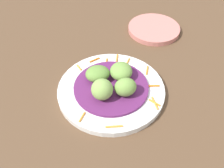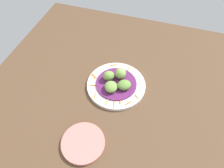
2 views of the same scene
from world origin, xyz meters
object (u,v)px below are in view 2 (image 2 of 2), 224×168
main_plate (116,85)px  guac_scoop_back (109,76)px  guac_scoop_center (124,85)px  side_plate_small (83,143)px  guac_scoop_right (122,74)px  guac_scoop_left (111,87)px

main_plate → guac_scoop_back: 5.16cm
guac_scoop_center → main_plate: bearing=162.7°
side_plate_small → guac_scoop_center: bearing=74.6°
guac_scoop_center → side_plate_small: size_ratio=0.37×
main_plate → guac_scoop_right: 5.34cm
guac_scoop_center → guac_scoop_back: (-7.34, 2.29, 0.44)cm
guac_scoop_right → guac_scoop_back: 5.45cm
guac_scoop_left → guac_scoop_back: 5.45cm
guac_scoop_back → side_plate_small: bearing=-89.8°
guac_scoop_back → guac_scoop_right: bearing=27.7°
guac_scoop_center → side_plate_small: bearing=-105.4°
main_plate → side_plate_small: same height
main_plate → side_plate_small: size_ratio=1.62×
main_plate → guac_scoop_back: bearing=162.7°
guac_scoop_center → guac_scoop_right: bearing=117.7°
guac_scoop_center → guac_scoop_right: (-2.52, 4.82, 0.71)cm
main_plate → guac_scoop_left: guac_scoop_left is taller
guac_scoop_center → guac_scoop_right: 5.49cm
main_plate → guac_scoop_right: (1.15, 3.67, 3.71)cm
main_plate → guac_scoop_center: guac_scoop_center is taller
guac_scoop_left → guac_scoop_back: (-2.52, 4.82, 0.38)cm
guac_scoop_left → side_plate_small: size_ratio=0.37×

